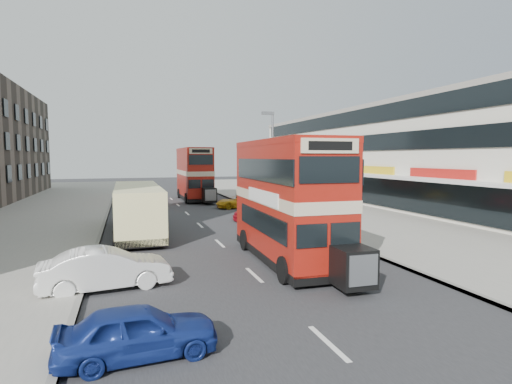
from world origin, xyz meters
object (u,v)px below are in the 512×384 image
object	(u,v)px
street_lamp	(272,154)
bus_second	(194,174)
bus_main	(288,200)
car_right_a	(263,212)
car_left_near	(138,331)
coach	(138,208)
car_left_front	(106,269)
pedestrian_near	(318,204)
car_right_b	(238,202)
pedestrian_far	(250,188)
cyclist	(239,201)

from	to	relation	value
street_lamp	bus_second	xyz separation A→B (m)	(-4.28, 12.00, -1.99)
bus_main	car_right_a	world-z (taller)	bus_main
car_left_near	coach	bearing A→B (deg)	-5.27
car_left_front	bus_second	bearing A→B (deg)	-22.33
bus_main	pedestrian_near	bearing A→B (deg)	-121.01
car_right_b	car_right_a	bearing A→B (deg)	-4.68
pedestrian_near	car_right_a	bearing A→B (deg)	-49.21
bus_main	car_right_b	distance (m)	18.86
coach	bus_main	bearing A→B (deg)	-55.54
car_right_b	pedestrian_near	world-z (taller)	pedestrian_near
car_left_near	car_right_a	world-z (taller)	car_right_a
car_right_b	bus_second	bearing A→B (deg)	-164.85
car_right_a	pedestrian_far	world-z (taller)	pedestrian_far
pedestrian_near	cyclist	size ratio (longest dim) A/B	1.01
coach	car_right_b	xyz separation A→B (m)	(8.85, 9.86, -1.00)
car_left_front	car_right_a	size ratio (longest dim) A/B	0.99
bus_main	coach	bearing A→B (deg)	-53.78
street_lamp	bus_main	distance (m)	15.28
car_right_a	cyclist	bearing A→B (deg)	-176.38
bus_second	pedestrian_near	world-z (taller)	bus_second
car_left_near	bus_main	bearing A→B (deg)	-46.88
coach	pedestrian_near	xyz separation A→B (m)	(12.71, 1.87, -0.43)
coach	cyclist	size ratio (longest dim) A/B	5.14
pedestrian_far	pedestrian_near	bearing A→B (deg)	-94.38
car_left_near	bus_second	bearing A→B (deg)	-15.01
car_right_b	cyclist	distance (m)	0.17
car_left_front	cyclist	bearing A→B (deg)	-34.14
bus_second	coach	world-z (taller)	bus_second
bus_main	pedestrian_near	size ratio (longest dim) A/B	4.73
bus_main	coach	world-z (taller)	bus_main
coach	pedestrian_far	world-z (taller)	coach
car_right_a	pedestrian_near	size ratio (longest dim) A/B	2.21
car_left_near	pedestrian_far	size ratio (longest dim) A/B	2.16
street_lamp	bus_main	world-z (taller)	street_lamp
coach	car_left_front	world-z (taller)	coach
bus_main	car_right_b	bearing A→B (deg)	-97.25
car_left_near	car_left_front	world-z (taller)	car_left_front
car_left_near	pedestrian_near	bearing A→B (deg)	-40.77
bus_second	coach	xyz separation A→B (m)	(-6.24, -17.78, -1.23)
bus_second	car_left_front	size ratio (longest dim) A/B	2.23
bus_second	pedestrian_near	bearing A→B (deg)	112.07
car_left_near	pedestrian_far	distance (m)	37.11
bus_second	car_right_b	world-z (taller)	bus_second
street_lamp	pedestrian_far	distance (m)	14.09
car_left_near	pedestrian_near	world-z (taller)	pedestrian_near
bus_second	car_left_near	distance (m)	34.04
car_left_near	car_left_front	distance (m)	5.38
bus_second	car_right_b	size ratio (longest dim) A/B	2.39
street_lamp	pedestrian_far	xyz separation A→B (m)	(2.26, 13.37, -3.81)
street_lamp	pedestrian_far	world-z (taller)	street_lamp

